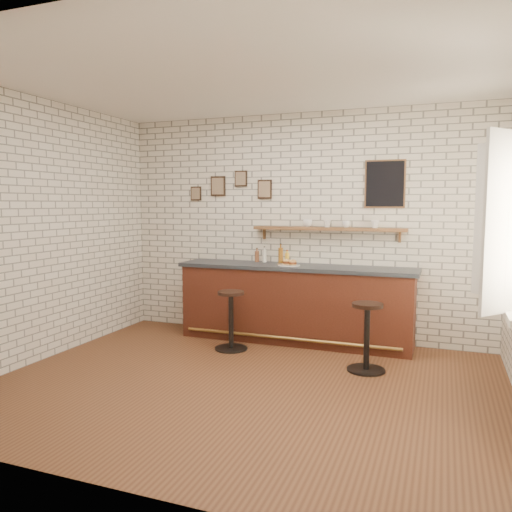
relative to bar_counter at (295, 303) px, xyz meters
The scene contains 20 objects.
ground 1.77m from the bar_counter, 90.79° to the right, with size 5.00×5.00×0.00m, color brown.
bar_counter is the anchor object (origin of this frame).
sandwich_plate 0.52m from the bar_counter, 131.24° to the right, with size 0.28×0.28×0.01m, color white.
ciabatta_sandwich 0.56m from the bar_counter, 126.78° to the right, with size 0.22×0.16×0.07m.
potato_chips 0.53m from the bar_counter, 137.64° to the right, with size 0.26×0.17×0.00m.
bitters_bottle_brown 0.85m from the bar_counter, 163.31° to the left, with size 0.06×0.06×0.19m.
bitters_bottle_white 0.79m from the bar_counter, 159.86° to the left, with size 0.06×0.06×0.22m.
bitters_bottle_amber 0.69m from the bar_counter, 145.10° to the left, with size 0.06×0.06×0.26m.
condiment_bottle_yellow 0.63m from the bar_counter, 132.62° to the left, with size 0.06×0.06×0.18m.
bar_stool_left 0.90m from the bar_counter, 135.57° to the right, with size 0.42×0.42×0.73m.
bar_stool_right 1.36m from the bar_counter, 38.92° to the right, with size 0.41×0.41×0.74m.
wall_shelf 1.06m from the bar_counter, 28.28° to the left, with size 2.00×0.18×0.18m.
shelf_cup_a 1.07m from the bar_counter, 62.01° to the left, with size 0.12×0.12×0.10m, color white.
shelf_cup_b 1.12m from the bar_counter, 28.59° to the left, with size 0.10×0.10×0.09m, color white.
shelf_cup_c 1.22m from the bar_counter, 18.06° to the left, with size 0.11×0.11×0.09m, color white.
shelf_cup_d 1.44m from the bar_counter, 11.59° to the left, with size 0.11×0.11×0.10m, color white.
back_wall_decor 1.58m from the bar_counter, 54.15° to the left, with size 2.96×0.02×0.56m.
casement_window 2.95m from the bar_counter, 30.94° to the right, with size 0.40×1.30×1.56m.
book_lower 2.82m from the bar_counter, 32.27° to the right, with size 0.15×0.21×0.02m, color tan.
book_upper 2.81m from the bar_counter, 31.88° to the right, with size 0.18×0.25×0.02m, color tan.
Camera 1 is at (1.81, -4.48, 1.80)m, focal length 35.00 mm.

